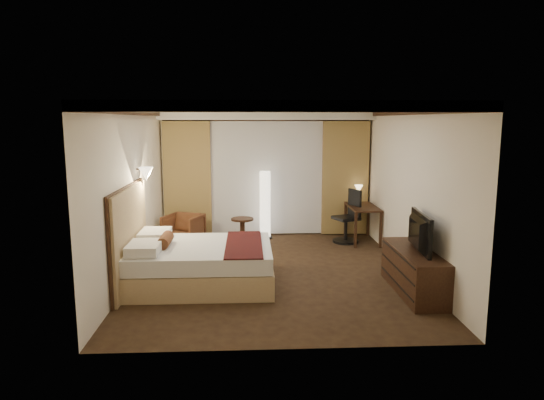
{
  "coord_description": "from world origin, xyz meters",
  "views": [
    {
      "loc": [
        -0.41,
        -7.74,
        2.5
      ],
      "look_at": [
        0.0,
        0.4,
        1.15
      ],
      "focal_mm": 32.0,
      "sensor_mm": 36.0,
      "label": 1
    }
  ],
  "objects_px": {
    "side_table": "(242,230)",
    "desk": "(362,224)",
    "bed": "(202,264)",
    "television": "(414,231)",
    "armchair": "(183,228)",
    "dresser": "(414,271)",
    "office_chair": "(346,216)",
    "floor_lamp": "(265,205)"
  },
  "relations": [
    {
      "from": "side_table",
      "to": "television",
      "type": "xyz_separation_m",
      "value": [
        2.5,
        -3.06,
        0.67
      ]
    },
    {
      "from": "bed",
      "to": "desk",
      "type": "bearing_deg",
      "value": 39.01
    },
    {
      "from": "desk",
      "to": "bed",
      "type": "bearing_deg",
      "value": -140.99
    },
    {
      "from": "bed",
      "to": "dresser",
      "type": "bearing_deg",
      "value": -9.66
    },
    {
      "from": "bed",
      "to": "armchair",
      "type": "bearing_deg",
      "value": 104.11
    },
    {
      "from": "bed",
      "to": "side_table",
      "type": "distance_m",
      "value": 2.6
    },
    {
      "from": "bed",
      "to": "floor_lamp",
      "type": "relative_size",
      "value": 1.48
    },
    {
      "from": "bed",
      "to": "television",
      "type": "bearing_deg",
      "value": -9.75
    },
    {
      "from": "bed",
      "to": "television",
      "type": "height_order",
      "value": "television"
    },
    {
      "from": "office_chair",
      "to": "dresser",
      "type": "bearing_deg",
      "value": -105.18
    },
    {
      "from": "bed",
      "to": "office_chair",
      "type": "relative_size",
      "value": 1.95
    },
    {
      "from": "side_table",
      "to": "floor_lamp",
      "type": "xyz_separation_m",
      "value": [
        0.48,
        0.34,
        0.47
      ]
    },
    {
      "from": "office_chair",
      "to": "television",
      "type": "distance_m",
      "value": 3.01
    },
    {
      "from": "bed",
      "to": "television",
      "type": "relative_size",
      "value": 2.1
    },
    {
      "from": "bed",
      "to": "armchair",
      "type": "relative_size",
      "value": 3.07
    },
    {
      "from": "armchair",
      "to": "office_chair",
      "type": "height_order",
      "value": "office_chair"
    },
    {
      "from": "floor_lamp",
      "to": "desk",
      "type": "xyz_separation_m",
      "value": [
        2.0,
        -0.39,
        -0.35
      ]
    },
    {
      "from": "floor_lamp",
      "to": "bed",
      "type": "bearing_deg",
      "value": -110.41
    },
    {
      "from": "office_chair",
      "to": "floor_lamp",
      "type": "bearing_deg",
      "value": 142.19
    },
    {
      "from": "bed",
      "to": "desk",
      "type": "height_order",
      "value": "desk"
    },
    {
      "from": "dresser",
      "to": "side_table",
      "type": "bearing_deg",
      "value": 129.55
    },
    {
      "from": "bed",
      "to": "side_table",
      "type": "height_order",
      "value": "bed"
    },
    {
      "from": "bed",
      "to": "television",
      "type": "distance_m",
      "value": 3.19
    },
    {
      "from": "armchair",
      "to": "floor_lamp",
      "type": "relative_size",
      "value": 0.48
    },
    {
      "from": "desk",
      "to": "television",
      "type": "height_order",
      "value": "television"
    },
    {
      "from": "bed",
      "to": "dresser",
      "type": "relative_size",
      "value": 1.31
    },
    {
      "from": "armchair",
      "to": "side_table",
      "type": "xyz_separation_m",
      "value": [
        1.18,
        0.17,
        -0.09
      ]
    },
    {
      "from": "armchair",
      "to": "side_table",
      "type": "distance_m",
      "value": 1.2
    },
    {
      "from": "floor_lamp",
      "to": "desk",
      "type": "height_order",
      "value": "floor_lamp"
    },
    {
      "from": "armchair",
      "to": "dresser",
      "type": "relative_size",
      "value": 0.43
    },
    {
      "from": "armchair",
      "to": "desk",
      "type": "distance_m",
      "value": 3.67
    },
    {
      "from": "bed",
      "to": "floor_lamp",
      "type": "distance_m",
      "value": 3.1
    },
    {
      "from": "armchair",
      "to": "television",
      "type": "bearing_deg",
      "value": -16.37
    },
    {
      "from": "armchair",
      "to": "office_chair",
      "type": "xyz_separation_m",
      "value": [
        3.31,
        0.07,
        0.2
      ]
    },
    {
      "from": "side_table",
      "to": "desk",
      "type": "height_order",
      "value": "desk"
    },
    {
      "from": "armchair",
      "to": "side_table",
      "type": "bearing_deg",
      "value": 29.79
    },
    {
      "from": "desk",
      "to": "office_chair",
      "type": "relative_size",
      "value": 1.01
    },
    {
      "from": "bed",
      "to": "desk",
      "type": "relative_size",
      "value": 1.92
    },
    {
      "from": "bed",
      "to": "television",
      "type": "xyz_separation_m",
      "value": [
        3.09,
        -0.53,
        0.61
      ]
    },
    {
      "from": "bed",
      "to": "dresser",
      "type": "distance_m",
      "value": 3.16
    },
    {
      "from": "floor_lamp",
      "to": "television",
      "type": "distance_m",
      "value": 3.97
    },
    {
      "from": "floor_lamp",
      "to": "office_chair",
      "type": "height_order",
      "value": "floor_lamp"
    }
  ]
}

